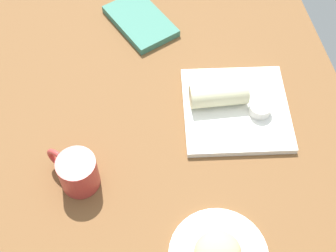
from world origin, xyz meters
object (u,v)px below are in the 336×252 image
Objects in this scene: sauce_cup at (260,108)px; book_stack at (140,21)px; coffee_mug at (77,172)px; scone_pastry at (218,252)px; square_plate at (235,108)px; breakfast_wrap at (219,94)px.

sauce_cup is 43.82cm from book_stack.
sauce_cup is 0.49× the size of coffee_mug.
scone_pastry is 38.03cm from square_plate.
coffee_mug reaches higher than scone_pastry.
square_plate is 5.91cm from breakfast_wrap.
sauce_cup is 45.57cm from coffee_mug.
book_stack is at bearing -174.77° from scone_pastry.
scone_pastry reaches higher than square_plate.
book_stack reaches higher than square_plate.
breakfast_wrap is 35.34cm from book_stack.
coffee_mug is (13.59, -39.05, 3.61)cm from square_plate.
breakfast_wrap is (-37.74, 8.69, 0.78)cm from scone_pastry.
sauce_cup reaches higher than square_plate.
breakfast_wrap is at bearing 167.03° from scone_pastry.
coffee_mug reaches higher than sauce_cup.
sauce_cup is 0.22× the size of book_stack.
scone_pastry is at bearing 5.23° from book_stack.
book_stack is at bearing -152.20° from breakfast_wrap.
scone_pastry is 0.85× the size of coffee_mug.
book_stack is (-69.52, -6.36, -2.72)cm from scone_pastry.
breakfast_wrap is 1.26× the size of coffee_mug.
breakfast_wrap is (-4.62, -9.26, 1.49)cm from sauce_cup.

